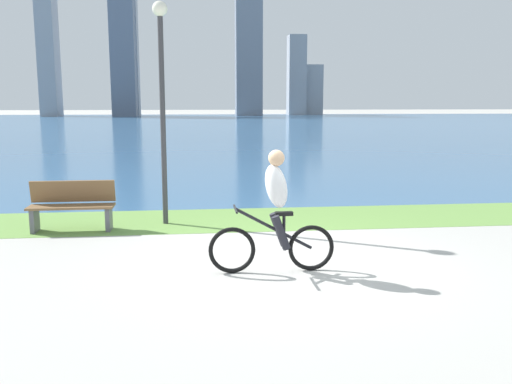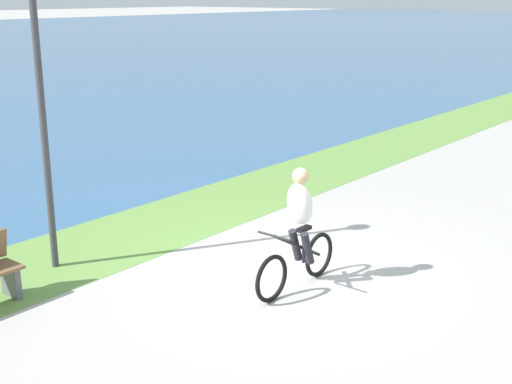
# 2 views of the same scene
# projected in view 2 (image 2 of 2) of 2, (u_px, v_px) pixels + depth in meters

# --- Properties ---
(ground_plane) EXTENTS (300.00, 300.00, 0.00)m
(ground_plane) POSITION_uv_depth(u_px,v_px,m) (286.00, 273.00, 9.87)
(ground_plane) COLOR #B2AFA8
(grass_strip_bayside) EXTENTS (120.00, 2.19, 0.01)m
(grass_strip_bayside) POSITION_uv_depth(u_px,v_px,m) (145.00, 229.00, 11.68)
(grass_strip_bayside) COLOR #6B9947
(grass_strip_bayside) RESTS_ON ground
(cyclist_lead) EXTENTS (1.73, 0.52, 1.68)m
(cyclist_lead) POSITION_uv_depth(u_px,v_px,m) (299.00, 229.00, 9.17)
(cyclist_lead) COLOR black
(cyclist_lead) RESTS_ON ground
(lamppost_tall) EXTENTS (0.28, 0.28, 4.11)m
(lamppost_tall) POSITION_uv_depth(u_px,v_px,m) (40.00, 85.00, 9.38)
(lamppost_tall) COLOR #38383D
(lamppost_tall) RESTS_ON ground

